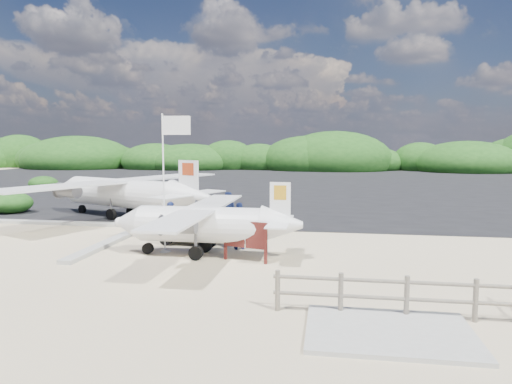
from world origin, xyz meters
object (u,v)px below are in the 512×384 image
at_px(crew_b, 227,210).
at_px(crew_c, 240,226).
at_px(baggage_cart, 193,244).
at_px(flagpole, 165,252).
at_px(aircraft_large, 461,198).
at_px(crew_a, 171,221).
at_px(signboard, 245,262).
at_px(aircraft_small, 208,181).

xyz_separation_m(crew_b, crew_c, (1.43, -4.22, 0.03)).
height_order(baggage_cart, flagpole, flagpole).
bearing_deg(aircraft_large, flagpole, 74.79).
bearing_deg(crew_a, crew_c, -179.22).
bearing_deg(signboard, baggage_cart, 153.47).
distance_m(signboard, aircraft_small, 33.93).
distance_m(crew_c, aircraft_small, 32.06).
relative_size(baggage_cart, crew_a, 1.55).
bearing_deg(crew_c, crew_b, -90.39).
xyz_separation_m(crew_c, aircraft_small, (-9.46, 30.62, -0.90)).
bearing_deg(baggage_cart, signboard, -36.45).
bearing_deg(crew_a, crew_b, -98.75).
xyz_separation_m(baggage_cart, aircraft_large, (15.17, 18.19, 0.00)).
bearing_deg(aircraft_large, crew_b, 68.66).
bearing_deg(crew_b, crew_c, 101.51).
distance_m(crew_a, aircraft_large, 24.07).
height_order(flagpole, signboard, flagpole).
bearing_deg(crew_a, signboard, 160.99).
distance_m(signboard, crew_c, 2.09).
xyz_separation_m(signboard, crew_c, (-0.53, 1.81, 0.90)).
height_order(baggage_cart, crew_c, crew_c).
bearing_deg(crew_b, signboard, 100.80).
distance_m(signboard, crew_a, 4.67).
height_order(crew_c, aircraft_small, crew_c).
xyz_separation_m(flagpole, signboard, (3.22, -0.95, 0.00)).
height_order(aircraft_large, aircraft_small, aircraft_large).
relative_size(crew_a, aircraft_large, 0.12).
relative_size(crew_a, crew_c, 0.91).
relative_size(signboard, aircraft_large, 0.13).
bearing_deg(aircraft_small, aircraft_large, 152.90).
xyz_separation_m(crew_b, aircraft_large, (14.53, 14.56, -0.87)).
bearing_deg(flagpole, aircraft_small, 102.13).
relative_size(crew_c, aircraft_large, 0.13).
relative_size(baggage_cart, signboard, 1.47).
height_order(flagpole, crew_c, flagpole).
distance_m(signboard, crew_b, 6.40).
height_order(signboard, crew_b, crew_b).
bearing_deg(aircraft_large, baggage_cart, 73.79).
relative_size(flagpole, crew_a, 3.10).
bearing_deg(flagpole, signboard, -16.46).
relative_size(signboard, crew_c, 0.96).
bearing_deg(crew_c, crew_a, -37.09).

